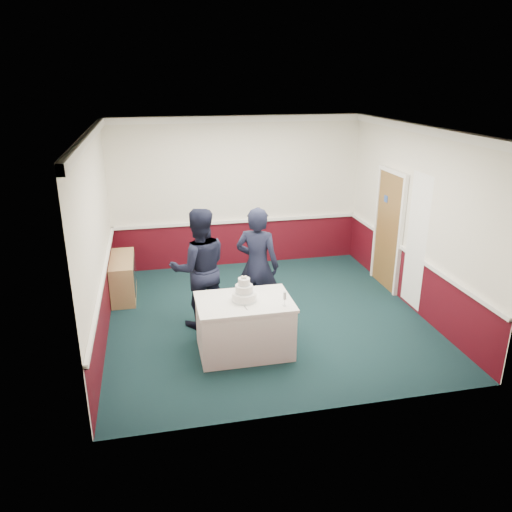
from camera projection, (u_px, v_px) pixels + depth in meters
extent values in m
plane|color=#11262B|center=(266.00, 316.00, 8.16)|extent=(5.00, 5.00, 0.00)
cube|color=silver|center=(238.00, 193.00, 9.92)|extent=(5.00, 0.05, 3.00)
cube|color=silver|center=(99.00, 239.00, 7.16)|extent=(0.05, 5.00, 3.00)
cube|color=silver|center=(414.00, 219.00, 8.14)|extent=(0.05, 5.00, 3.00)
cube|color=white|center=(267.00, 130.00, 7.14)|extent=(5.00, 5.00, 0.05)
cube|color=#450912|center=(238.00, 243.00, 10.29)|extent=(5.00, 0.02, 0.90)
cube|color=white|center=(238.00, 221.00, 10.12)|extent=(4.98, 0.05, 0.06)
cube|color=white|center=(237.00, 119.00, 9.42)|extent=(5.00, 0.08, 0.12)
cube|color=brown|center=(388.00, 231.00, 9.02)|extent=(0.05, 0.90, 2.10)
cube|color=#234799|center=(386.00, 199.00, 8.96)|extent=(0.01, 0.12, 0.12)
cube|color=white|center=(416.00, 242.00, 8.00)|extent=(0.02, 0.60, 2.20)
cube|color=#9B6E4B|center=(123.00, 277.00, 8.82)|extent=(0.40, 1.20, 0.70)
cube|color=black|center=(135.00, 274.00, 8.85)|extent=(0.01, 1.00, 0.50)
cube|color=white|center=(244.00, 327.00, 7.02)|extent=(1.28, 0.88, 0.76)
cube|color=white|center=(244.00, 302.00, 6.89)|extent=(1.32, 0.92, 0.04)
cylinder|color=white|center=(244.00, 296.00, 6.86)|extent=(0.34, 0.34, 0.12)
cylinder|color=silver|center=(244.00, 300.00, 6.87)|extent=(0.35, 0.35, 0.03)
cylinder|color=white|center=(244.00, 289.00, 6.82)|extent=(0.24, 0.24, 0.11)
cylinder|color=silver|center=(244.00, 292.00, 6.83)|extent=(0.25, 0.25, 0.02)
cylinder|color=white|center=(244.00, 282.00, 6.78)|extent=(0.16, 0.16, 0.10)
cylinder|color=silver|center=(244.00, 284.00, 6.80)|extent=(0.17, 0.17, 0.02)
sphere|color=#EDE5C9|center=(244.00, 277.00, 6.76)|extent=(0.03, 0.03, 0.03)
sphere|color=#EDE5C9|center=(246.00, 277.00, 6.78)|extent=(0.03, 0.03, 0.03)
sphere|color=#EDE5C9|center=(242.00, 277.00, 6.78)|extent=(0.03, 0.03, 0.03)
sphere|color=#EDE5C9|center=(246.00, 278.00, 6.74)|extent=(0.03, 0.03, 0.03)
sphere|color=#EDE5C9|center=(242.00, 278.00, 6.74)|extent=(0.03, 0.03, 0.03)
cube|color=silver|center=(245.00, 307.00, 6.69)|extent=(0.04, 0.22, 0.00)
cylinder|color=silver|center=(284.00, 306.00, 6.72)|extent=(0.05, 0.05, 0.01)
cylinder|color=silver|center=(285.00, 302.00, 6.70)|extent=(0.01, 0.01, 0.09)
cylinder|color=silver|center=(285.00, 296.00, 6.67)|extent=(0.04, 0.04, 0.11)
imported|color=black|center=(199.00, 268.00, 7.60)|extent=(0.96, 0.77, 1.89)
imported|color=black|center=(257.00, 266.00, 7.73)|extent=(0.81, 0.71, 1.87)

